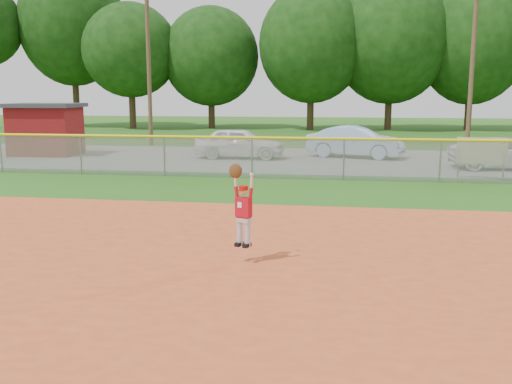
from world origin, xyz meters
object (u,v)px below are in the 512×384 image
car_blue (356,142)px  utility_shed (46,129)px  car_white_b (507,153)px  sponsor_sign (482,152)px  ballplayer (242,206)px  car_white_a (240,143)px

car_blue → utility_shed: (-15.22, -1.19, 0.54)m
car_blue → car_white_b: size_ratio=1.00×
car_white_b → sponsor_sign: sponsor_sign is taller
car_blue → ballplayer: ballplayer is taller
car_white_a → ballplayer: (3.05, -16.39, 0.36)m
ballplayer → car_blue: bearing=82.3°
car_blue → sponsor_sign: bearing=-129.5°
car_blue → sponsor_sign: 7.61m
utility_shed → ballplayer: (12.84, -16.38, -0.21)m
utility_shed → sponsor_sign: bearing=-14.5°
car_white_a → car_blue: car_blue is taller
car_white_b → utility_shed: 21.38m
car_blue → car_white_a: bearing=118.0°
car_white_b → ballplayer: ballplayer is taller
car_white_a → car_blue: size_ratio=0.94×
car_white_b → car_blue: bearing=57.4°
car_white_a → ballplayer: 16.68m
car_white_a → ballplayer: bearing=-169.3°
sponsor_sign → utility_shed: bearing=165.5°
utility_shed → ballplayer: 20.81m
car_blue → sponsor_sign: (4.35, -6.24, 0.23)m
utility_shed → ballplayer: utility_shed is taller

